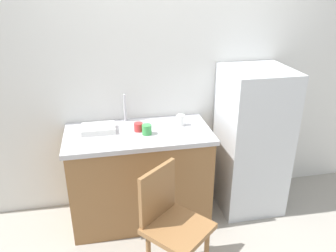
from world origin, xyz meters
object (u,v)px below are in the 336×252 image
Objects in this scene: chair at (171,222)px; cup_red at (139,127)px; cup_green at (147,130)px; cup_white at (181,120)px; refrigerator at (251,141)px; dish_tray at (98,129)px.

cup_red is (-0.13, 0.76, 0.41)m from chair.
cup_white is (0.32, 0.12, 0.01)m from cup_green.
cup_green is 1.10× the size of cup_red.
refrigerator reaches higher than cup_white.
cup_red is at bearing 179.66° from refrigerator.
dish_tray is (-0.46, 0.82, 0.40)m from chair.
cup_red is 0.78× the size of cup_white.
refrigerator is 16.09× the size of cup_green.
cup_white is at bearing 6.40° from cup_red.
refrigerator is at bearing -0.34° from cup_red.
chair is 1.02m from dish_tray.
refrigerator is 17.66× the size of cup_red.
dish_tray reaches higher than chair.
cup_red reaches higher than chair.
refrigerator is at bearing 4.26° from cup_green.
dish_tray is 0.42m from cup_green.
cup_green is (-0.99, -0.07, 0.23)m from refrigerator.
dish_tray is 2.83× the size of cup_white.
refrigerator is 0.71m from cup_white.
chair is 9.01× the size of cup_white.
dish_tray is at bearing 178.82° from cup_white.
chair is 0.94m from cup_white.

